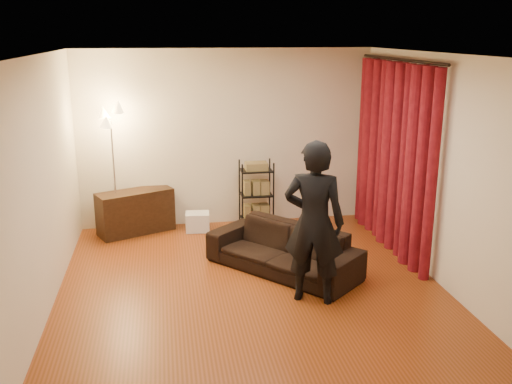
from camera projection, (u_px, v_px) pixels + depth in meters
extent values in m
plane|color=brown|center=(252.00, 288.00, 6.75)|extent=(5.00, 5.00, 0.00)
plane|color=white|center=(251.00, 54.00, 6.01)|extent=(5.00, 5.00, 0.00)
plane|color=beige|center=(226.00, 138.00, 8.75)|extent=(5.00, 0.00, 5.00)
plane|color=beige|center=(307.00, 265.00, 4.01)|extent=(5.00, 0.00, 5.00)
plane|color=beige|center=(42.00, 187.00, 6.03)|extent=(0.00, 5.00, 5.00)
plane|color=beige|center=(439.00, 170.00, 6.73)|extent=(0.00, 5.00, 5.00)
cylinder|color=black|center=(400.00, 59.00, 7.45)|extent=(0.04, 2.65, 0.04)
imported|color=black|center=(283.00, 249.00, 7.18)|extent=(1.89, 1.98, 0.57)
imported|color=black|center=(314.00, 223.00, 6.23)|extent=(0.79, 0.67, 1.84)
cube|color=black|center=(136.00, 212.00, 8.55)|extent=(1.18, 0.84, 0.65)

